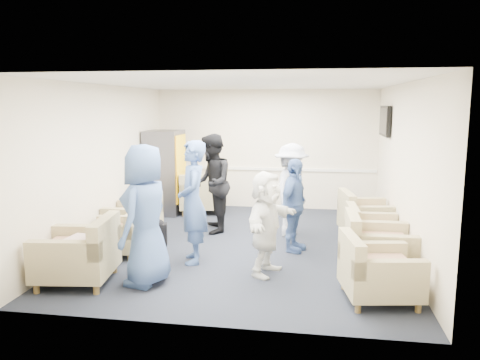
% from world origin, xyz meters
% --- Properties ---
extents(floor, '(6.00, 6.00, 0.00)m').
position_xyz_m(floor, '(0.00, 0.00, 0.00)').
color(floor, black).
rests_on(floor, ground).
extents(ceiling, '(6.00, 6.00, 0.00)m').
position_xyz_m(ceiling, '(0.00, 0.00, 2.70)').
color(ceiling, silver).
rests_on(ceiling, back_wall).
extents(back_wall, '(5.00, 0.02, 2.70)m').
position_xyz_m(back_wall, '(0.00, 3.00, 1.35)').
color(back_wall, beige).
rests_on(back_wall, floor).
extents(front_wall, '(5.00, 0.02, 2.70)m').
position_xyz_m(front_wall, '(0.00, -3.00, 1.35)').
color(front_wall, beige).
rests_on(front_wall, floor).
extents(left_wall, '(0.02, 6.00, 2.70)m').
position_xyz_m(left_wall, '(-2.50, 0.00, 1.35)').
color(left_wall, beige).
rests_on(left_wall, floor).
extents(right_wall, '(0.02, 6.00, 2.70)m').
position_xyz_m(right_wall, '(2.50, 0.00, 1.35)').
color(right_wall, beige).
rests_on(right_wall, floor).
extents(chair_rail, '(4.98, 0.04, 0.06)m').
position_xyz_m(chair_rail, '(0.00, 2.98, 0.90)').
color(chair_rail, silver).
rests_on(chair_rail, back_wall).
extents(tv, '(0.10, 1.00, 0.58)m').
position_xyz_m(tv, '(2.44, 1.80, 2.05)').
color(tv, black).
rests_on(tv, right_wall).
extents(armchair_left_near, '(1.05, 1.05, 0.75)m').
position_xyz_m(armchair_left_near, '(-1.93, -2.03, 0.38)').
color(armchair_left_near, '#968861').
rests_on(armchair_left_near, floor).
extents(armchair_left_mid, '(0.84, 0.84, 0.61)m').
position_xyz_m(armchair_left_mid, '(-1.94, -0.82, 0.30)').
color(armchair_left_mid, '#968861').
rests_on(armchair_left_mid, floor).
extents(armchair_left_far, '(0.85, 0.85, 0.67)m').
position_xyz_m(armchair_left_far, '(-2.00, 0.10, 0.34)').
color(armchair_left_far, '#968861').
rests_on(armchair_left_far, floor).
extents(armchair_right_near, '(0.99, 0.99, 0.69)m').
position_xyz_m(armchair_right_near, '(1.87, -2.01, 0.34)').
color(armchair_right_near, '#968861').
rests_on(armchair_right_near, floor).
extents(armchair_right_midnear, '(0.92, 0.92, 0.72)m').
position_xyz_m(armchair_right_midnear, '(1.97, -1.05, 0.36)').
color(armchair_right_midnear, '#968861').
rests_on(armchair_right_midnear, floor).
extents(armchair_right_midfar, '(0.86, 0.86, 0.66)m').
position_xyz_m(armchair_right_midfar, '(2.02, -0.19, 0.33)').
color(armchair_right_midfar, '#968861').
rests_on(armchair_right_midfar, floor).
extents(armchair_right_far, '(1.01, 1.01, 0.70)m').
position_xyz_m(armchair_right_far, '(2.00, 0.82, 0.35)').
color(armchair_right_far, '#968861').
rests_on(armchair_right_far, floor).
extents(armchair_corner, '(1.14, 1.14, 0.76)m').
position_xyz_m(armchair_corner, '(-1.31, 2.23, 0.38)').
color(armchair_corner, '#968861').
rests_on(armchair_corner, floor).
extents(vending_machine, '(0.74, 0.86, 1.81)m').
position_xyz_m(vending_machine, '(-2.09, 2.08, 0.91)').
color(vending_machine, '#54535B').
rests_on(vending_machine, floor).
extents(backpack, '(0.30, 0.25, 0.45)m').
position_xyz_m(backpack, '(-1.46, -0.25, 0.23)').
color(backpack, black).
rests_on(backpack, floor).
extents(pillow, '(0.35, 0.45, 0.12)m').
position_xyz_m(pillow, '(-1.95, -2.04, 0.56)').
color(pillow, beige).
rests_on(pillow, armchair_left_near).
extents(person_front_left, '(0.74, 1.00, 1.87)m').
position_xyz_m(person_front_left, '(-1.06, -1.91, 0.93)').
color(person_front_left, '#3E5A94').
rests_on(person_front_left, floor).
extents(person_mid_left, '(0.62, 0.77, 1.85)m').
position_xyz_m(person_mid_left, '(-0.67, -0.97, 0.92)').
color(person_mid_left, '#3E5A94').
rests_on(person_mid_left, floor).
extents(person_back_left, '(0.87, 1.02, 1.84)m').
position_xyz_m(person_back_left, '(-0.75, 0.72, 0.92)').
color(person_back_left, black).
rests_on(person_back_left, floor).
extents(person_back_right, '(0.81, 1.18, 1.69)m').
position_xyz_m(person_back_right, '(0.71, 0.68, 0.84)').
color(person_back_right, silver).
rests_on(person_back_right, floor).
extents(person_mid_right, '(0.64, 0.96, 1.52)m').
position_xyz_m(person_mid_right, '(0.80, -0.21, 0.76)').
color(person_mid_right, '#3E5A94').
rests_on(person_mid_right, floor).
extents(person_front_right, '(0.82, 1.43, 1.47)m').
position_xyz_m(person_front_right, '(0.47, -1.31, 0.73)').
color(person_front_right, white).
rests_on(person_front_right, floor).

